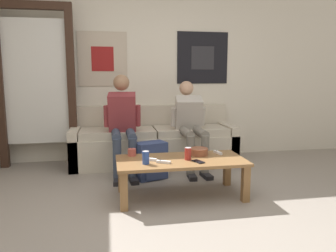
{
  "coord_description": "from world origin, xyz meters",
  "views": [
    {
      "loc": [
        -0.55,
        -2.38,
        1.22
      ],
      "look_at": [
        0.11,
        1.21,
        0.65
      ],
      "focal_mm": 35.0,
      "sensor_mm": 36.0,
      "label": 1
    }
  ],
  "objects_px": {
    "backpack": "(151,161)",
    "coffee_table": "(181,165)",
    "person_seated_adult": "(123,120)",
    "cell_phone": "(198,161)",
    "drink_can_blue": "(146,158)",
    "ceramic_bowl": "(199,151)",
    "game_controller_near_left": "(218,152)",
    "pillar_candle": "(132,152)",
    "drink_can_red": "(188,154)",
    "game_controller_near_right": "(163,162)",
    "person_seated_teen": "(191,121)",
    "game_controller_far_center": "(150,159)",
    "couch": "(154,143)"
  },
  "relations": [
    {
      "from": "person_seated_adult",
      "to": "drink_can_red",
      "type": "xyz_separation_m",
      "value": [
        0.59,
        -1.01,
        -0.22
      ]
    },
    {
      "from": "person_seated_teen",
      "to": "cell_phone",
      "type": "height_order",
      "value": "person_seated_teen"
    },
    {
      "from": "drink_can_red",
      "to": "pillar_candle",
      "type": "bearing_deg",
      "value": 153.68
    },
    {
      "from": "backpack",
      "to": "coffee_table",
      "type": "bearing_deg",
      "value": -70.64
    },
    {
      "from": "couch",
      "to": "drink_can_red",
      "type": "relative_size",
      "value": 18.09
    },
    {
      "from": "ceramic_bowl",
      "to": "cell_phone",
      "type": "height_order",
      "value": "ceramic_bowl"
    },
    {
      "from": "coffee_table",
      "to": "person_seated_adult",
      "type": "xyz_separation_m",
      "value": [
        -0.53,
        0.97,
        0.34
      ]
    },
    {
      "from": "drink_can_blue",
      "to": "ceramic_bowl",
      "type": "bearing_deg",
      "value": 22.86
    },
    {
      "from": "coffee_table",
      "to": "drink_can_red",
      "type": "bearing_deg",
      "value": -31.09
    },
    {
      "from": "person_seated_adult",
      "to": "pillar_candle",
      "type": "bearing_deg",
      "value": -85.78
    },
    {
      "from": "drink_can_red",
      "to": "game_controller_near_right",
      "type": "distance_m",
      "value": 0.28
    },
    {
      "from": "ceramic_bowl",
      "to": "game_controller_far_center",
      "type": "distance_m",
      "value": 0.55
    },
    {
      "from": "coffee_table",
      "to": "drink_can_blue",
      "type": "relative_size",
      "value": 10.32
    },
    {
      "from": "drink_can_blue",
      "to": "pillar_candle",
      "type": "bearing_deg",
      "value": 107.19
    },
    {
      "from": "cell_phone",
      "to": "game_controller_far_center",
      "type": "bearing_deg",
      "value": 161.82
    },
    {
      "from": "person_seated_teen",
      "to": "drink_can_red",
      "type": "distance_m",
      "value": 1.07
    },
    {
      "from": "pillar_candle",
      "to": "drink_can_red",
      "type": "relative_size",
      "value": 0.7
    },
    {
      "from": "pillar_candle",
      "to": "coffee_table",
      "type": "bearing_deg",
      "value": -25.66
    },
    {
      "from": "backpack",
      "to": "pillar_candle",
      "type": "distance_m",
      "value": 0.52
    },
    {
      "from": "couch",
      "to": "person_seated_adult",
      "type": "relative_size",
      "value": 1.83
    },
    {
      "from": "ceramic_bowl",
      "to": "backpack",
      "type": "bearing_deg",
      "value": 132.22
    },
    {
      "from": "pillar_candle",
      "to": "game_controller_far_center",
      "type": "relative_size",
      "value": 0.64
    },
    {
      "from": "person_seated_adult",
      "to": "drink_can_blue",
      "type": "relative_size",
      "value": 9.9
    },
    {
      "from": "coffee_table",
      "to": "drink_can_blue",
      "type": "bearing_deg",
      "value": -162.59
    },
    {
      "from": "person_seated_adult",
      "to": "game_controller_near_right",
      "type": "xyz_separation_m",
      "value": [
        0.33,
        -1.08,
        -0.27
      ]
    },
    {
      "from": "person_seated_adult",
      "to": "cell_phone",
      "type": "relative_size",
      "value": 8.17
    },
    {
      "from": "drink_can_red",
      "to": "game_controller_near_left",
      "type": "height_order",
      "value": "drink_can_red"
    },
    {
      "from": "game_controller_near_left",
      "to": "cell_phone",
      "type": "bearing_deg",
      "value": -135.31
    },
    {
      "from": "couch",
      "to": "game_controller_far_center",
      "type": "height_order",
      "value": "couch"
    },
    {
      "from": "person_seated_adult",
      "to": "drink_can_blue",
      "type": "height_order",
      "value": "person_seated_adult"
    },
    {
      "from": "ceramic_bowl",
      "to": "cell_phone",
      "type": "bearing_deg",
      "value": -107.35
    },
    {
      "from": "coffee_table",
      "to": "cell_phone",
      "type": "relative_size",
      "value": 8.51
    },
    {
      "from": "game_controller_far_center",
      "to": "cell_phone",
      "type": "distance_m",
      "value": 0.48
    },
    {
      "from": "backpack",
      "to": "drink_can_blue",
      "type": "relative_size",
      "value": 3.54
    },
    {
      "from": "drink_can_blue",
      "to": "game_controller_near_left",
      "type": "height_order",
      "value": "drink_can_blue"
    },
    {
      "from": "drink_can_red",
      "to": "game_controller_near_left",
      "type": "relative_size",
      "value": 0.84
    },
    {
      "from": "couch",
      "to": "drink_can_blue",
      "type": "distance_m",
      "value": 1.49
    },
    {
      "from": "person_seated_teen",
      "to": "pillar_candle",
      "type": "bearing_deg",
      "value": -137.38
    },
    {
      "from": "coffee_table",
      "to": "game_controller_near_right",
      "type": "height_order",
      "value": "game_controller_near_right"
    },
    {
      "from": "person_seated_adult",
      "to": "pillar_candle",
      "type": "height_order",
      "value": "person_seated_adult"
    },
    {
      "from": "backpack",
      "to": "drink_can_blue",
      "type": "bearing_deg",
      "value": -101.3
    },
    {
      "from": "game_controller_near_right",
      "to": "cell_phone",
      "type": "relative_size",
      "value": 0.95
    },
    {
      "from": "backpack",
      "to": "game_controller_near_right",
      "type": "distance_m",
      "value": 0.76
    },
    {
      "from": "ceramic_bowl",
      "to": "drink_can_blue",
      "type": "xyz_separation_m",
      "value": [
        -0.59,
        -0.25,
        0.02
      ]
    },
    {
      "from": "cell_phone",
      "to": "drink_can_blue",
      "type": "bearing_deg",
      "value": 177.47
    },
    {
      "from": "backpack",
      "to": "cell_phone",
      "type": "distance_m",
      "value": 0.86
    },
    {
      "from": "person_seated_teen",
      "to": "backpack",
      "type": "bearing_deg",
      "value": -147.76
    },
    {
      "from": "pillar_candle",
      "to": "game_controller_near_right",
      "type": "height_order",
      "value": "pillar_candle"
    },
    {
      "from": "person_seated_adult",
      "to": "drink_can_red",
      "type": "distance_m",
      "value": 1.19
    },
    {
      "from": "person_seated_adult",
      "to": "person_seated_teen",
      "type": "bearing_deg",
      "value": 0.86
    }
  ]
}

